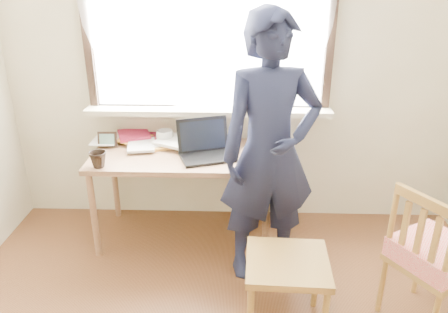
{
  "coord_description": "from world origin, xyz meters",
  "views": [
    {
      "loc": [
        0.03,
        -1.26,
        1.91
      ],
      "look_at": [
        -0.05,
        0.95,
        0.96
      ],
      "focal_mm": 35.0,
      "sensor_mm": 36.0,
      "label": 1
    }
  ],
  "objects_px": {
    "work_chair": "(287,271)",
    "side_chair": "(432,255)",
    "mug_dark": "(98,160)",
    "person": "(270,152)",
    "desk": "(183,162)",
    "mug_white": "(165,137)",
    "laptop": "(205,148)"
  },
  "relations": [
    {
      "from": "work_chair",
      "to": "side_chair",
      "type": "relative_size",
      "value": 0.54
    },
    {
      "from": "mug_white",
      "to": "work_chair",
      "type": "height_order",
      "value": "mug_white"
    },
    {
      "from": "mug_dark",
      "to": "desk",
      "type": "bearing_deg",
      "value": 25.59
    },
    {
      "from": "laptop",
      "to": "work_chair",
      "type": "distance_m",
      "value": 1.09
    },
    {
      "from": "desk",
      "to": "work_chair",
      "type": "xyz_separation_m",
      "value": [
        0.68,
        -0.92,
        -0.23
      ]
    },
    {
      "from": "laptop",
      "to": "person",
      "type": "bearing_deg",
      "value": -39.5
    },
    {
      "from": "person",
      "to": "desk",
      "type": "bearing_deg",
      "value": 134.13
    },
    {
      "from": "laptop",
      "to": "mug_dark",
      "type": "height_order",
      "value": "laptop"
    },
    {
      "from": "laptop",
      "to": "person",
      "type": "relative_size",
      "value": 0.26
    },
    {
      "from": "mug_dark",
      "to": "person",
      "type": "relative_size",
      "value": 0.07
    },
    {
      "from": "side_chair",
      "to": "person",
      "type": "height_order",
      "value": "person"
    },
    {
      "from": "mug_dark",
      "to": "work_chair",
      "type": "xyz_separation_m",
      "value": [
        1.21,
        -0.67,
        -0.36
      ]
    },
    {
      "from": "work_chair",
      "to": "side_chair",
      "type": "bearing_deg",
      "value": 5.48
    },
    {
      "from": "mug_white",
      "to": "mug_dark",
      "type": "xyz_separation_m",
      "value": [
        -0.37,
        -0.46,
        0.0
      ]
    },
    {
      "from": "desk",
      "to": "mug_white",
      "type": "height_order",
      "value": "mug_white"
    },
    {
      "from": "mug_white",
      "to": "work_chair",
      "type": "distance_m",
      "value": 1.44
    },
    {
      "from": "mug_dark",
      "to": "person",
      "type": "bearing_deg",
      "value": -6.53
    },
    {
      "from": "work_chair",
      "to": "desk",
      "type": "bearing_deg",
      "value": 126.44
    },
    {
      "from": "laptop",
      "to": "person",
      "type": "xyz_separation_m",
      "value": [
        0.43,
        -0.35,
        0.12
      ]
    },
    {
      "from": "mug_dark",
      "to": "side_chair",
      "type": "distance_m",
      "value": 2.12
    },
    {
      "from": "work_chair",
      "to": "mug_dark",
      "type": "bearing_deg",
      "value": 151.13
    },
    {
      "from": "desk",
      "to": "mug_dark",
      "type": "xyz_separation_m",
      "value": [
        -0.53,
        -0.25,
        0.13
      ]
    },
    {
      "from": "desk",
      "to": "mug_white",
      "type": "xyz_separation_m",
      "value": [
        -0.16,
        0.2,
        0.12
      ]
    },
    {
      "from": "work_chair",
      "to": "side_chair",
      "type": "height_order",
      "value": "side_chair"
    },
    {
      "from": "mug_white",
      "to": "side_chair",
      "type": "height_order",
      "value": "side_chair"
    },
    {
      "from": "mug_white",
      "to": "work_chair",
      "type": "relative_size",
      "value": 0.28
    },
    {
      "from": "laptop",
      "to": "mug_white",
      "type": "height_order",
      "value": "laptop"
    },
    {
      "from": "mug_white",
      "to": "person",
      "type": "bearing_deg",
      "value": -37.75
    },
    {
      "from": "work_chair",
      "to": "side_chair",
      "type": "xyz_separation_m",
      "value": [
        0.81,
        0.08,
        0.07
      ]
    },
    {
      "from": "mug_dark",
      "to": "work_chair",
      "type": "distance_m",
      "value": 1.43
    },
    {
      "from": "work_chair",
      "to": "person",
      "type": "height_order",
      "value": "person"
    },
    {
      "from": "mug_dark",
      "to": "side_chair",
      "type": "height_order",
      "value": "side_chair"
    }
  ]
}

